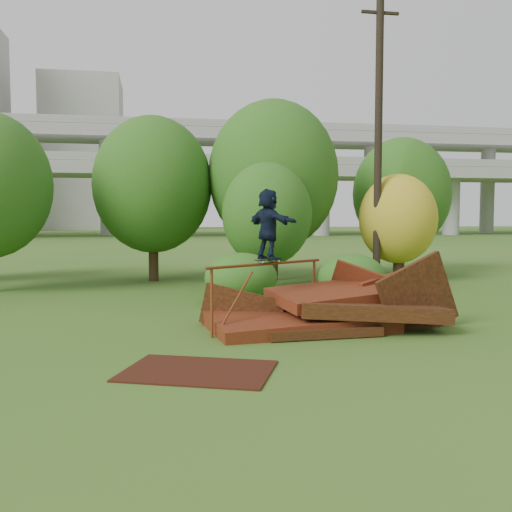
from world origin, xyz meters
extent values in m
plane|color=#2D5116|center=(0.00, 0.00, 0.00)|extent=(240.00, 240.00, 0.00)
cube|color=#461C0C|center=(0.08, 1.63, 0.18)|extent=(4.18, 2.85, 0.65)
cube|color=black|center=(1.58, 1.33, 0.42)|extent=(3.38, 2.36, 0.62)
cube|color=#461C0C|center=(0.88, 1.83, 0.70)|extent=(2.89, 2.24, 0.53)
cube|color=black|center=(2.68, 1.13, 0.65)|extent=(2.18, 0.58, 2.14)
cube|color=#461C0C|center=(1.88, 2.63, 0.55)|extent=(1.58, 1.24, 1.80)
cube|color=black|center=(-1.12, 2.03, 0.35)|extent=(1.91, 0.77, 1.28)
cube|color=black|center=(0.38, 0.43, 0.12)|extent=(2.42, 0.34, 0.20)
cube|color=#461C0C|center=(2.28, 2.33, 0.95)|extent=(1.33, 0.82, 0.35)
cylinder|color=#662E0F|center=(-1.90, 0.98, 0.72)|extent=(0.06, 0.06, 1.44)
cylinder|color=#662E0F|center=(0.72, 2.59, 0.72)|extent=(0.06, 0.06, 1.44)
cylinder|color=#662E0F|center=(-0.59, 1.79, 1.44)|extent=(2.91, 1.82, 0.06)
cube|color=black|center=(-0.56, 1.80, 1.53)|extent=(0.68, 0.51, 0.02)
cylinder|color=silver|center=(-0.73, 1.61, 1.49)|extent=(0.06, 0.05, 0.05)
cylinder|color=silver|center=(-0.80, 1.74, 1.49)|extent=(0.06, 0.05, 0.05)
cylinder|color=silver|center=(-0.31, 1.87, 1.49)|extent=(0.06, 0.05, 0.05)
cylinder|color=silver|center=(-0.39, 2.00, 1.49)|extent=(0.06, 0.05, 0.05)
imported|color=black|center=(-0.56, 1.80, 2.32)|extent=(1.10, 1.49, 1.56)
cube|color=#33140B|center=(-2.37, -1.53, 0.01)|extent=(2.79, 2.40, 0.03)
cylinder|color=black|center=(-3.09, 11.66, 1.00)|extent=(0.37, 0.37, 2.00)
ellipsoid|color=#1F4211|center=(-3.09, 11.66, 3.69)|extent=(4.53, 4.53, 5.20)
cylinder|color=black|center=(0.73, 8.48, 0.70)|extent=(0.32, 0.32, 1.41)
ellipsoid|color=#1F4211|center=(0.73, 8.48, 2.56)|extent=(3.07, 3.07, 3.53)
cylinder|color=black|center=(1.49, 11.08, 1.09)|extent=(0.39, 0.39, 2.19)
ellipsoid|color=#1F4211|center=(1.49, 11.08, 4.06)|extent=(5.00, 5.00, 5.75)
cylinder|color=black|center=(6.14, 9.99, 0.64)|extent=(0.31, 0.31, 1.28)
ellipsoid|color=#A58C19|center=(6.14, 9.99, 2.39)|extent=(2.97, 2.97, 3.41)
cylinder|color=black|center=(7.47, 12.64, 0.95)|extent=(0.36, 0.36, 1.90)
ellipsoid|color=#1F4211|center=(7.47, 12.64, 3.46)|extent=(4.17, 4.17, 4.80)
ellipsoid|color=#1F4211|center=(-0.61, 5.51, 0.73)|extent=(2.10, 1.94, 1.45)
ellipsoid|color=#1F4211|center=(2.62, 5.25, 0.70)|extent=(1.98, 1.82, 1.40)
cylinder|color=black|center=(5.03, 9.33, 5.31)|extent=(0.28, 0.28, 10.63)
cube|color=black|center=(5.03, 9.33, 9.78)|extent=(1.40, 0.10, 0.10)
cube|color=gray|center=(0.00, 60.00, 8.00)|extent=(160.00, 9.00, 1.40)
cube|color=gray|center=(0.00, 66.00, 13.00)|extent=(160.00, 9.00, 1.40)
cylinder|color=gray|center=(-18.00, 60.00, 4.00)|extent=(2.20, 2.20, 8.00)
cylinder|color=gray|center=(0.00, 60.00, 4.00)|extent=(2.20, 2.20, 8.00)
cylinder|color=gray|center=(18.00, 60.00, 4.00)|extent=(2.20, 2.20, 8.00)
cube|color=#9E9E99|center=(-16.00, 102.00, 14.00)|extent=(14.00, 14.00, 28.00)
camera|label=1|loc=(-3.03, -10.54, 2.49)|focal=40.00mm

